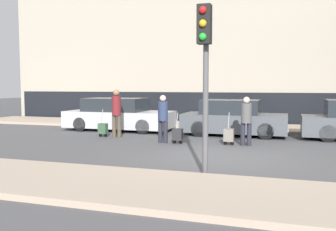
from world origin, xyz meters
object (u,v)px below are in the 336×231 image
(pedestrian_center, at_px, (163,116))
(traffic_light, at_px, (205,55))
(parked_car_1, at_px, (233,119))
(trolley_left, at_px, (103,129))
(trolley_right, at_px, (229,135))
(pedestrian_right, at_px, (246,118))
(parked_car_0, at_px, (118,115))
(pedestrian_left, at_px, (116,110))
(trolley_center, at_px, (178,135))

(pedestrian_center, xyz_separation_m, traffic_light, (2.36, -4.29, 1.66))
(parked_car_1, xyz_separation_m, trolley_left, (-4.66, -2.02, -0.34))
(trolley_right, bearing_deg, pedestrian_right, 5.14)
(parked_car_1, relative_size, trolley_right, 3.71)
(pedestrian_right, bearing_deg, trolley_left, 170.13)
(parked_car_0, height_order, trolley_left, parked_car_0)
(parked_car_0, xyz_separation_m, pedestrian_left, (0.89, -2.04, 0.37))
(trolley_left, bearing_deg, parked_car_1, 23.39)
(trolley_center, distance_m, pedestrian_right, 2.32)
(trolley_left, height_order, trolley_center, trolley_center)
(trolley_left, height_order, trolley_right, trolley_right)
(pedestrian_center, distance_m, trolley_right, 2.30)
(pedestrian_right, height_order, trolley_right, pedestrian_right)
(trolley_center, height_order, pedestrian_right, pedestrian_right)
(pedestrian_left, relative_size, pedestrian_center, 1.11)
(parked_car_1, height_order, pedestrian_center, pedestrian_center)
(pedestrian_center, height_order, pedestrian_right, pedestrian_center)
(trolley_left, distance_m, pedestrian_right, 5.46)
(parked_car_0, distance_m, pedestrian_left, 2.26)
(parked_car_0, xyz_separation_m, pedestrian_center, (2.99, -2.81, 0.26))
(trolley_left, bearing_deg, traffic_light, -44.85)
(trolley_left, distance_m, pedestrian_center, 2.80)
(parked_car_0, relative_size, pedestrian_left, 2.57)
(trolley_left, xyz_separation_m, trolley_right, (4.87, -0.50, 0.01))
(parked_car_0, distance_m, parked_car_1, 5.01)
(pedestrian_center, relative_size, pedestrian_right, 1.02)
(traffic_light, bearing_deg, pedestrian_left, 131.47)
(parked_car_1, xyz_separation_m, trolley_right, (0.20, -2.52, -0.33))
(parked_car_0, xyz_separation_m, parked_car_1, (5.01, -0.10, -0.01))
(parked_car_0, relative_size, pedestrian_right, 2.91)
(pedestrian_left, bearing_deg, trolley_center, -24.69)
(pedestrian_left, relative_size, traffic_light, 0.50)
(parked_car_1, xyz_separation_m, pedestrian_center, (-2.02, -2.71, 0.27))
(pedestrian_left, xyz_separation_m, pedestrian_right, (4.87, -0.52, -0.13))
(parked_car_1, distance_m, traffic_light, 7.27)
(trolley_center, bearing_deg, parked_car_0, 140.76)
(pedestrian_right, relative_size, trolley_right, 1.48)
(pedestrian_right, height_order, traffic_light, traffic_light)
(trolley_left, height_order, pedestrian_center, pedestrian_center)
(pedestrian_left, relative_size, trolley_right, 1.67)
(trolley_center, relative_size, trolley_right, 0.98)
(trolley_left, bearing_deg, pedestrian_center, -14.68)
(pedestrian_right, relative_size, traffic_light, 0.44)
(trolley_left, xyz_separation_m, pedestrian_right, (5.41, -0.45, 0.58))
(trolley_center, bearing_deg, traffic_light, -66.62)
(parked_car_0, xyz_separation_m, trolley_right, (5.21, -2.62, -0.33))
(trolley_right, bearing_deg, pedestrian_center, -175.12)
(trolley_left, relative_size, pedestrian_center, 0.65)
(trolley_left, bearing_deg, parked_car_0, 99.25)
(pedestrian_right, xyz_separation_m, traffic_light, (-0.40, -4.53, 1.68))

